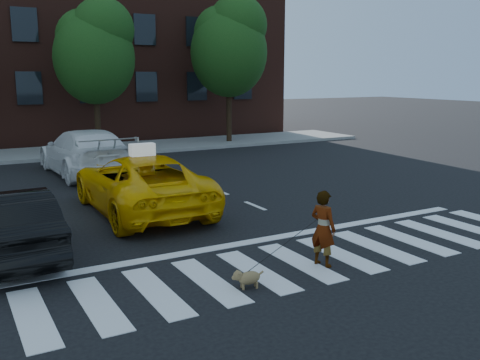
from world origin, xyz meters
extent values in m
plane|color=black|center=(0.00, 0.00, 0.00)|extent=(120.00, 120.00, 0.00)
cube|color=silver|center=(0.00, 0.00, 0.01)|extent=(13.00, 2.40, 0.01)
cube|color=silver|center=(0.00, 1.60, 0.01)|extent=(12.00, 0.30, 0.01)
cube|color=slate|center=(0.00, 17.50, 0.07)|extent=(30.00, 4.00, 0.15)
cube|color=#472219|center=(0.00, 25.00, 6.00)|extent=(26.00, 10.00, 12.00)
cylinder|color=black|center=(0.50, 17.00, 1.77)|extent=(0.28, 0.28, 3.55)
ellipsoid|color=#10360E|center=(0.50, 17.00, 4.40)|extent=(3.69, 3.69, 4.25)
sphere|color=#10360E|center=(0.90, 16.80, 5.68)|extent=(2.84, 2.84, 2.84)
sphere|color=#10360E|center=(0.15, 17.25, 5.32)|extent=(2.56, 2.56, 2.56)
cylinder|color=black|center=(7.50, 17.00, 1.93)|extent=(0.28, 0.28, 3.85)
ellipsoid|color=#10360E|center=(7.50, 17.00, 4.77)|extent=(4.00, 4.00, 4.60)
sphere|color=#10360E|center=(7.90, 16.80, 6.16)|extent=(3.08, 3.08, 3.08)
sphere|color=#10360E|center=(7.15, 17.25, 5.78)|extent=(2.77, 2.77, 2.77)
imported|color=#EBAB04|center=(-1.40, 5.37, 0.78)|extent=(2.66, 5.63, 1.56)
imported|color=black|center=(-4.92, 3.16, 0.69)|extent=(1.62, 4.26, 1.39)
imported|color=white|center=(-1.40, 11.59, 0.85)|extent=(2.61, 5.92, 1.69)
imported|color=#999999|center=(0.27, -0.35, 0.75)|extent=(0.50, 0.62, 1.49)
ellipsoid|color=#9A804E|center=(-1.52, -0.62, 0.18)|extent=(0.46, 0.31, 0.23)
sphere|color=#9A804E|center=(-1.72, -0.57, 0.24)|extent=(0.21, 0.21, 0.17)
sphere|color=#9A804E|center=(-1.79, -0.56, 0.21)|extent=(0.10, 0.10, 0.08)
cylinder|color=#9A804E|center=(-1.32, -0.67, 0.24)|extent=(0.13, 0.06, 0.10)
sphere|color=#9A804E|center=(-1.71, -0.52, 0.30)|extent=(0.07, 0.07, 0.06)
sphere|color=#9A804E|center=(-1.73, -0.63, 0.30)|extent=(0.07, 0.07, 0.06)
cylinder|color=#9A804E|center=(-1.65, -0.64, 0.06)|extent=(0.05, 0.05, 0.11)
cylinder|color=#9A804E|center=(-1.63, -0.54, 0.06)|extent=(0.05, 0.05, 0.11)
cylinder|color=#9A804E|center=(-1.42, -0.70, 0.06)|extent=(0.05, 0.05, 0.11)
cylinder|color=#9A804E|center=(-1.39, -0.60, 0.06)|extent=(0.05, 0.05, 0.11)
cube|color=white|center=(-1.40, 5.17, 1.72)|extent=(0.65, 0.29, 0.32)
camera|label=1|loc=(-5.94, -8.18, 3.64)|focal=40.00mm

